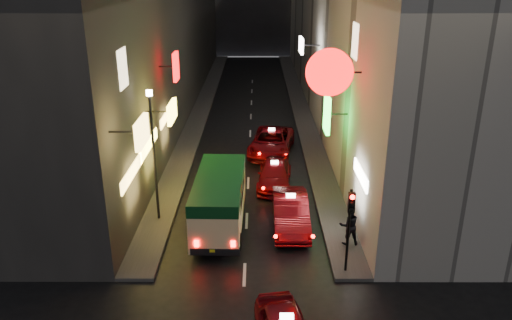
{
  "coord_description": "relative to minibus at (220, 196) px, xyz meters",
  "views": [
    {
      "loc": [
        0.48,
        -8.26,
        11.32
      ],
      "look_at": [
        0.45,
        13.0,
        3.13
      ],
      "focal_mm": 35.0,
      "sensor_mm": 36.0,
      "label": 1
    }
  ],
  "objects": [
    {
      "name": "pedestrian_sidewalk",
      "position": [
        5.65,
        -1.66,
        -0.46
      ],
      "size": [
        0.81,
        0.55,
        2.03
      ],
      "primitive_type": "imported",
      "rotation": [
        0.0,
        0.0,
        3.24
      ],
      "color": "black",
      "rests_on": "sidewalk_right"
    },
    {
      "name": "sidewalk_right",
      "position": [
        5.46,
        21.69,
        -1.55
      ],
      "size": [
        1.5,
        52.0,
        0.15
      ],
      "primitive_type": "cube",
      "color": "#4A4845",
      "rests_on": "ground"
    },
    {
      "name": "traffic_light",
      "position": [
        5.21,
        -3.84,
        1.06
      ],
      "size": [
        0.26,
        0.43,
        3.5
      ],
      "color": "black",
      "rests_on": "sidewalk_right"
    },
    {
      "name": "taxi_far",
      "position": [
        2.65,
        10.05,
        -0.72
      ],
      "size": [
        3.22,
        5.97,
        1.97
      ],
      "color": "maroon",
      "rests_on": "ground"
    },
    {
      "name": "minibus",
      "position": [
        0.0,
        0.0,
        0.0
      ],
      "size": [
        2.22,
        6.02,
        2.57
      ],
      "color": "#F9D89C",
      "rests_on": "ground"
    },
    {
      "name": "sidewalk_left",
      "position": [
        -3.04,
        21.69,
        -1.55
      ],
      "size": [
        1.5,
        52.0,
        0.15
      ],
      "primitive_type": "cube",
      "color": "#4A4845",
      "rests_on": "ground"
    },
    {
      "name": "taxi_second",
      "position": [
        3.26,
        0.13,
        -0.75
      ],
      "size": [
        2.27,
        5.53,
        1.93
      ],
      "color": "maroon",
      "rests_on": "ground"
    },
    {
      "name": "taxi_third",
      "position": [
        2.68,
        4.93,
        -0.88
      ],
      "size": [
        2.31,
        4.81,
        1.65
      ],
      "color": "maroon",
      "rests_on": "ground"
    },
    {
      "name": "lamp_post",
      "position": [
        -2.99,
        0.69,
        2.1
      ],
      "size": [
        0.28,
        0.28,
        6.22
      ],
      "color": "black",
      "rests_on": "sidewalk_left"
    }
  ]
}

